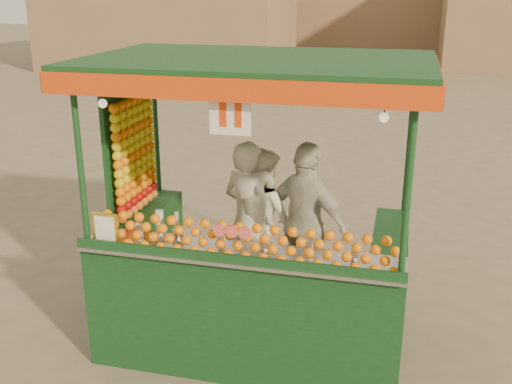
% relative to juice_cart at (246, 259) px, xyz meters
% --- Properties ---
extents(ground, '(90.00, 90.00, 0.00)m').
position_rel_juice_cart_xyz_m(ground, '(0.24, 0.24, -0.94)').
color(ground, brown).
rests_on(ground, ground).
extents(juice_cart, '(3.17, 2.06, 2.88)m').
position_rel_juice_cart_xyz_m(juice_cart, '(0.00, 0.00, 0.00)').
color(juice_cart, '#0E3319').
rests_on(juice_cart, ground).
extents(vendor_left, '(0.73, 0.62, 1.68)m').
position_rel_juice_cart_xyz_m(vendor_left, '(-0.10, 0.48, 0.23)').
color(vendor_left, silver).
rests_on(vendor_left, ground).
extents(vendor_middle, '(0.98, 0.95, 1.58)m').
position_rel_juice_cart_xyz_m(vendor_middle, '(0.02, 0.59, 0.19)').
color(vendor_middle, white).
rests_on(vendor_middle, ground).
extents(vendor_right, '(1.08, 0.83, 1.71)m').
position_rel_juice_cart_xyz_m(vendor_right, '(0.52, 0.43, 0.25)').
color(vendor_right, beige).
rests_on(vendor_right, ground).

